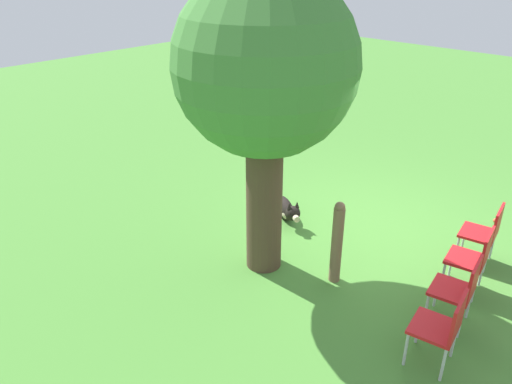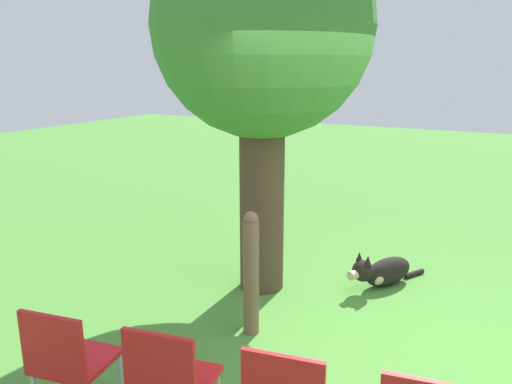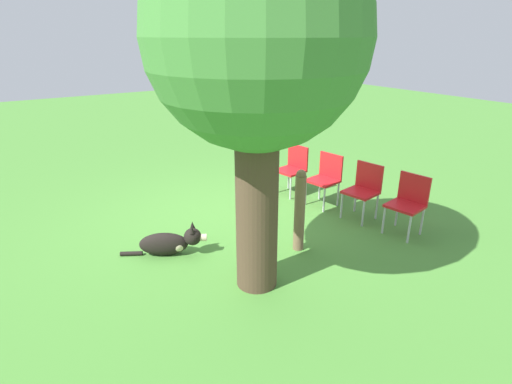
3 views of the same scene
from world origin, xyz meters
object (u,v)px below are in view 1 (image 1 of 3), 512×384
object	(u,v)px
red_chair_3	(443,325)
tennis_ball	(495,220)
dog	(286,209)
fence_post	(337,242)
red_chair_1	(474,257)
red_chair_2	(460,288)
oak_tree	(265,71)
red_chair_0	(485,231)

from	to	relation	value
red_chair_3	tennis_ball	xyz separation A→B (m)	(0.64, -3.32, -0.46)
dog	fence_post	size ratio (longest dim) A/B	0.91
red_chair_1	red_chair_2	xyz separation A→B (m)	(-0.13, 0.69, 0.00)
red_chair_1	red_chair_3	world-z (taller)	same
tennis_ball	red_chair_1	bearing A→B (deg)	100.84
dog	red_chair_1	xyz separation A→B (m)	(-2.74, -0.16, 0.32)
dog	red_chair_3	bearing A→B (deg)	7.41
oak_tree	dog	bearing A→B (deg)	-63.02
fence_post	red_chair_0	distance (m)	1.99
oak_tree	red_chair_0	world-z (taller)	oak_tree
red_chair_0	red_chair_3	xyz separation A→B (m)	(-0.40, 2.07, 0.00)
red_chair_0	dog	bearing A→B (deg)	8.52
dog	red_chair_0	xyz separation A→B (m)	(-2.61, -0.85, 0.32)
oak_tree	dog	distance (m)	2.67
oak_tree	red_chair_2	distance (m)	3.13
dog	red_chair_0	world-z (taller)	red_chair_0
red_chair_0	red_chair_3	world-z (taller)	same
red_chair_1	red_chair_0	bearing A→B (deg)	-88.67
fence_post	red_chair_2	world-z (taller)	fence_post
red_chair_2	red_chair_0	bearing A→B (deg)	-88.67
tennis_ball	dog	bearing A→B (deg)	41.59
tennis_ball	fence_post	bearing A→B (deg)	72.18
oak_tree	red_chair_3	bearing A→B (deg)	177.55
fence_post	tennis_ball	size ratio (longest dim) A/B	16.07
fence_post	oak_tree	bearing A→B (deg)	21.74
oak_tree	fence_post	bearing A→B (deg)	-158.26
red_chair_0	fence_post	bearing A→B (deg)	44.78
red_chair_1	tennis_ball	xyz separation A→B (m)	(0.37, -1.94, -0.46)
red_chair_0	red_chair_3	size ratio (longest dim) A/B	1.00
dog	red_chair_3	size ratio (longest dim) A/B	1.18
oak_tree	tennis_ball	world-z (taller)	oak_tree
dog	fence_post	xyz separation A→B (m)	(-1.44, 0.77, 0.39)
dog	fence_post	world-z (taller)	fence_post
red_chair_0	red_chair_3	bearing A→B (deg)	91.33
oak_tree	fence_post	distance (m)	2.19
oak_tree	red_chair_2	xyz separation A→B (m)	(-2.30, -0.59, -2.04)
dog	tennis_ball	size ratio (longest dim) A/B	14.61
dog	red_chair_0	size ratio (longest dim) A/B	1.18
fence_post	red_chair_0	size ratio (longest dim) A/B	1.30
dog	red_chair_0	distance (m)	2.76
red_chair_2	tennis_ball	size ratio (longest dim) A/B	12.35
dog	red_chair_3	distance (m)	3.26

